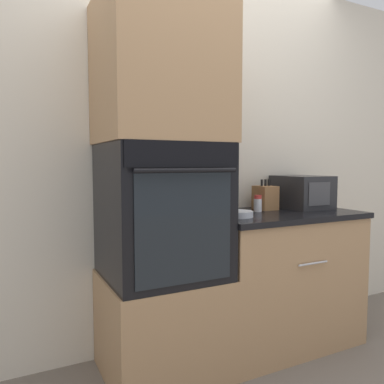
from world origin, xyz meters
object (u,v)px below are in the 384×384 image
object	(u,v)px
wall_oven	(162,210)
microwave	(302,192)
condiment_jar_mid	(218,207)
condiment_jar_near	(204,205)
condiment_jar_far	(258,204)
bowl	(239,214)
knife_block	(265,198)

from	to	relation	value
wall_oven	microwave	bearing A→B (deg)	5.06
condiment_jar_mid	condiment_jar_near	bearing A→B (deg)	118.28
condiment_jar_mid	condiment_jar_far	size ratio (longest dim) A/B	0.70
microwave	condiment_jar_far	world-z (taller)	microwave
bowl	condiment_jar_near	world-z (taller)	condiment_jar_near
knife_block	condiment_jar_mid	distance (m)	0.38
microwave	condiment_jar_near	size ratio (longest dim) A/B	4.22
wall_oven	condiment_jar_near	distance (m)	0.46
knife_block	microwave	bearing A→B (deg)	-8.43
wall_oven	bowl	size ratio (longest dim) A/B	4.36
condiment_jar_near	bowl	bearing A→B (deg)	-78.21
condiment_jar_mid	condiment_jar_far	xyz separation A→B (m)	(0.26, -0.06, 0.02)
wall_oven	knife_block	size ratio (longest dim) A/B	3.55
condiment_jar_near	condiment_jar_mid	size ratio (longest dim) A/B	1.15
wall_oven	condiment_jar_mid	xyz separation A→B (m)	(0.45, 0.14, -0.02)
microwave	bowl	bearing A→B (deg)	-164.71
wall_oven	microwave	size ratio (longest dim) A/B	1.99
wall_oven	condiment_jar_far	size ratio (longest dim) A/B	6.78
wall_oven	condiment_jar_near	world-z (taller)	wall_oven
knife_block	condiment_jar_far	bearing A→B (deg)	-149.23
microwave	condiment_jar_near	world-z (taller)	microwave
condiment_jar_far	knife_block	bearing A→B (deg)	30.77
knife_block	bowl	world-z (taller)	knife_block
wall_oven	bowl	distance (m)	0.47
condiment_jar_near	condiment_jar_mid	world-z (taller)	condiment_jar_near
bowl	condiment_jar_mid	bearing A→B (deg)	93.15
microwave	knife_block	world-z (taller)	microwave
microwave	condiment_jar_near	xyz separation A→B (m)	(-0.72, 0.14, -0.07)
wall_oven	condiment_jar_mid	bearing A→B (deg)	16.87
knife_block	condiment_jar_near	distance (m)	0.44
bowl	condiment_jar_far	distance (m)	0.30
wall_oven	condiment_jar_far	bearing A→B (deg)	6.00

